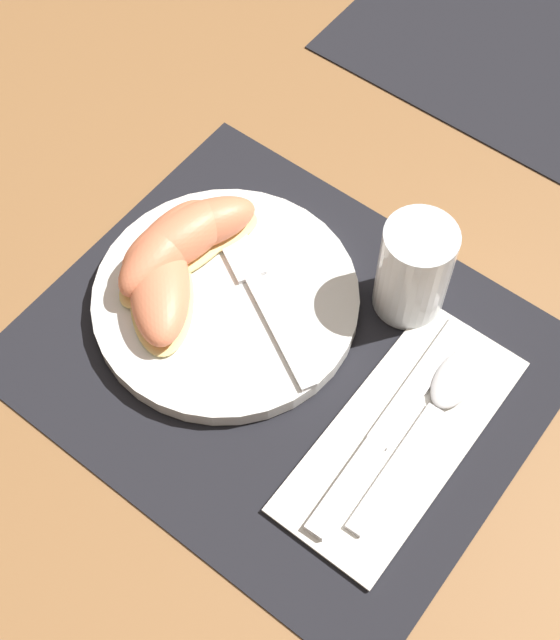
# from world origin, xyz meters

# --- Properties ---
(ground_plane) EXTENTS (3.00, 3.00, 0.00)m
(ground_plane) POSITION_xyz_m (0.00, 0.00, 0.00)
(ground_plane) COLOR olive
(placemat) EXTENTS (0.42, 0.35, 0.00)m
(placemat) POSITION_xyz_m (0.00, 0.00, 0.00)
(placemat) COLOR black
(placemat) RESTS_ON ground_plane
(placemat_far) EXTENTS (0.42, 0.35, 0.00)m
(placemat_far) POSITION_xyz_m (-0.00, 0.48, 0.00)
(placemat_far) COLOR black
(placemat_far) RESTS_ON ground_plane
(plate) EXTENTS (0.23, 0.23, 0.02)m
(plate) POSITION_xyz_m (-0.07, 0.01, 0.01)
(plate) COLOR white
(plate) RESTS_ON placemat
(juice_glass) EXTENTS (0.06, 0.06, 0.10)m
(juice_glass) POSITION_xyz_m (0.05, 0.11, 0.05)
(juice_glass) COLOR silver
(juice_glass) RESTS_ON placemat
(napkin) EXTENTS (0.10, 0.24, 0.00)m
(napkin) POSITION_xyz_m (0.12, 0.00, 0.01)
(napkin) COLOR white
(napkin) RESTS_ON placemat
(knife) EXTENTS (0.03, 0.23, 0.01)m
(knife) POSITION_xyz_m (0.11, -0.00, 0.01)
(knife) COLOR silver
(knife) RESTS_ON napkin
(spoon) EXTENTS (0.04, 0.19, 0.01)m
(spoon) POSITION_xyz_m (0.13, 0.04, 0.01)
(spoon) COLOR silver
(spoon) RESTS_ON napkin
(fork) EXTENTS (0.17, 0.11, 0.00)m
(fork) POSITION_xyz_m (-0.06, 0.03, 0.02)
(fork) COLOR silver
(fork) RESTS_ON plate
(citrus_wedge_0) EXTENTS (0.09, 0.11, 0.04)m
(citrus_wedge_0) POSITION_xyz_m (-0.12, 0.04, 0.04)
(citrus_wedge_0) COLOR #F4DB84
(citrus_wedge_0) RESTS_ON plate
(citrus_wedge_1) EXTENTS (0.08, 0.13, 0.04)m
(citrus_wedge_1) POSITION_xyz_m (-0.13, 0.02, 0.04)
(citrus_wedge_1) COLOR #F4DB84
(citrus_wedge_1) RESTS_ON plate
(citrus_wedge_2) EXTENTS (0.06, 0.12, 0.04)m
(citrus_wedge_2) POSITION_xyz_m (-0.13, 0.01, 0.04)
(citrus_wedge_2) COLOR #F4DB84
(citrus_wedge_2) RESTS_ON plate
(citrus_wedge_3) EXTENTS (0.12, 0.13, 0.03)m
(citrus_wedge_3) POSITION_xyz_m (-0.11, -0.03, 0.03)
(citrus_wedge_3) COLOR #F4DB84
(citrus_wedge_3) RESTS_ON plate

